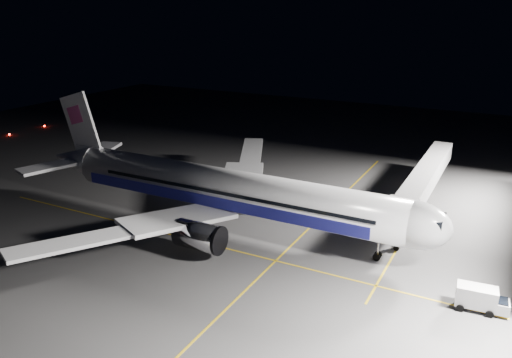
{
  "coord_description": "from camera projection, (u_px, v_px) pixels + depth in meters",
  "views": [
    {
      "loc": [
        32.57,
        -53.62,
        28.36
      ],
      "look_at": [
        2.14,
        3.85,
        6.0
      ],
      "focal_mm": 35.0,
      "sensor_mm": 36.0,
      "label": 1
    }
  ],
  "objects": [
    {
      "name": "guide_line_main",
      "position": [
        296.0,
        241.0,
        64.02
      ],
      "size": [
        0.25,
        80.0,
        0.01
      ],
      "primitive_type": "cube",
      "color": "gold",
      "rests_on": "ground"
    },
    {
      "name": "guide_line_side",
      "position": [
        408.0,
        230.0,
        67.07
      ],
      "size": [
        0.25,
        40.0,
        0.01
      ],
      "primitive_type": "cube",
      "color": "gold",
      "rests_on": "ground"
    },
    {
      "name": "ground",
      "position": [
        229.0,
        226.0,
        68.45
      ],
      "size": [
        200.0,
        200.0,
        0.0
      ],
      "primitive_type": "plane",
      "color": "#4C4C4F",
      "rests_on": "ground"
    },
    {
      "name": "baggage_tug",
      "position": [
        237.0,
        174.0,
        87.51
      ],
      "size": [
        2.15,
        1.73,
        1.55
      ],
      "rotation": [
        0.0,
        0.0,
        0.01
      ],
      "color": "black",
      "rests_on": "ground"
    },
    {
      "name": "guide_line_cross",
      "position": [
        205.0,
        243.0,
        63.43
      ],
      "size": [
        70.0,
        0.25,
        0.01
      ],
      "primitive_type": "cube",
      "color": "gold",
      "rests_on": "ground"
    },
    {
      "name": "jet_bridge",
      "position": [
        423.0,
        181.0,
        72.31
      ],
      "size": [
        3.6,
        34.4,
        6.3
      ],
      "color": "#B2B2B7",
      "rests_on": "ground"
    },
    {
      "name": "service_truck",
      "position": [
        481.0,
        298.0,
        48.94
      ],
      "size": [
        5.07,
        2.52,
        2.51
      ],
      "rotation": [
        0.0,
        0.0,
        0.09
      ],
      "color": "silver",
      "rests_on": "ground"
    },
    {
      "name": "airliner",
      "position": [
        222.0,
        189.0,
        67.25
      ],
      "size": [
        61.48,
        54.22,
        16.64
      ],
      "color": "silver",
      "rests_on": "ground"
    },
    {
      "name": "safety_cone_a",
      "position": [
        279.0,
        193.0,
        79.64
      ],
      "size": [
        0.43,
        0.43,
        0.64
      ],
      "primitive_type": "cone",
      "color": "#E54109",
      "rests_on": "ground"
    },
    {
      "name": "safety_cone_b",
      "position": [
        264.0,
        190.0,
        80.82
      ],
      "size": [
        0.45,
        0.45,
        0.68
      ],
      "primitive_type": "cone",
      "color": "#E54109",
      "rests_on": "ground"
    },
    {
      "name": "safety_cone_c",
      "position": [
        219.0,
        207.0,
        73.93
      ],
      "size": [
        0.43,
        0.43,
        0.64
      ],
      "primitive_type": "cone",
      "color": "#E54109",
      "rests_on": "ground"
    }
  ]
}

